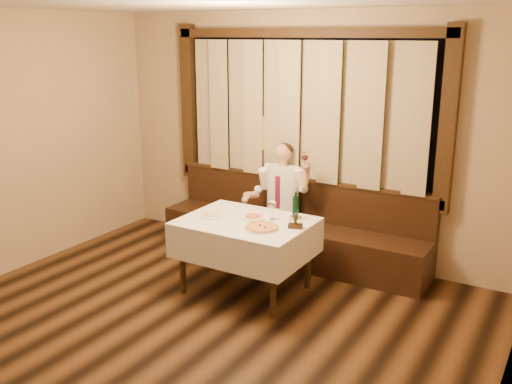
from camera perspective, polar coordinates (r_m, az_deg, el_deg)
The scene contains 10 objects.
room at distance 4.88m, azimuth -5.58°, elevation 3.13°, with size 5.01×6.01×2.81m.
banquette at distance 6.65m, azimuth 3.63°, elevation -4.09°, with size 3.20×0.61×0.94m.
dining_table at distance 5.69m, azimuth -1.03°, elevation -3.85°, with size 1.27×0.97×0.76m.
pizza at distance 5.41m, azimuth 0.58°, elevation -3.55°, with size 0.33×0.33×0.04m.
pasta_red at distance 5.71m, azimuth -0.29°, elevation -2.30°, with size 0.24×0.24×0.08m.
pasta_cream at distance 5.79m, azimuth -4.47°, elevation -2.08°, with size 0.25×0.25×0.09m.
green_bottle at distance 5.67m, azimuth 3.97°, elevation -1.53°, with size 0.06×0.06×0.29m.
table_wine_glass at distance 5.63m, azimuth 1.63°, elevation -1.29°, with size 0.08×0.08×0.21m.
cruet_caddy at distance 5.43m, azimuth 3.96°, elevation -3.12°, with size 0.15×0.10×0.14m.
seated_man at distance 6.48m, azimuth 2.43°, elevation -0.11°, with size 0.73×0.54×1.36m.
Camera 1 is at (2.82, -2.86, 2.54)m, focal length 40.00 mm.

